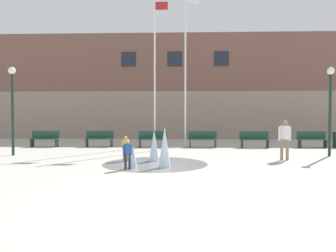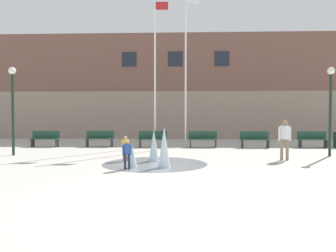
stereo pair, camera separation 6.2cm
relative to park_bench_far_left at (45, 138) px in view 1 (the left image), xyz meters
The scene contains 16 objects.
ground_plane 13.45m from the park_bench_far_left, 57.31° to the right, with size 100.00×100.00×0.00m, color #B2ADA3.
library_building 12.56m from the park_bench_far_left, 52.98° to the left, with size 36.00×6.05×8.03m.
splash_fountain 9.31m from the park_bench_far_left, 43.23° to the right, with size 3.89×3.89×1.42m.
park_bench_far_left is the anchor object (origin of this frame).
park_bench_left_of_flagpoles 3.09m from the park_bench_far_left, ahead, with size 1.60×0.44×0.91m.
park_bench_under_left_flagpole 6.12m from the park_bench_far_left, ahead, with size 1.60×0.44×0.91m.
park_bench_under_right_flagpole 8.92m from the park_bench_far_left, ahead, with size 1.60×0.44×0.91m.
park_bench_near_trashcan 11.76m from the park_bench_far_left, ahead, with size 1.60×0.44×0.91m.
park_bench_far_right 14.97m from the park_bench_far_left, ahead, with size 1.60×0.44×0.91m.
child_running 7.77m from the park_bench_far_left, 44.75° to the right, with size 0.31×0.14×0.99m.
child_with_pink_shirt 9.52m from the park_bench_far_left, 51.59° to the right, with size 0.31×0.23×0.99m.
teen_by_trashcan 12.87m from the park_bench_far_left, 22.98° to the right, with size 0.50×0.39×1.59m.
flagpole_left 7.48m from the park_bench_far_left, ahead, with size 0.80×0.10×8.64m.
flagpole_right 9.07m from the park_bench_far_left, ahead, with size 0.80×0.10×8.96m.
lamp_post_left_lane 4.40m from the park_bench_far_left, 87.44° to the right, with size 0.32×0.32×3.95m.
lamp_post_right_lane 14.84m from the park_bench_far_left, 14.25° to the right, with size 0.32×0.32×3.90m.
Camera 1 is at (0.39, -6.91, 1.81)m, focal length 35.00 mm.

